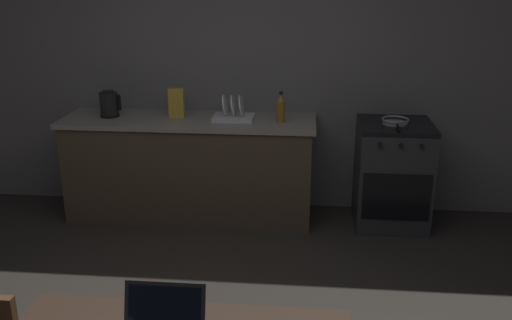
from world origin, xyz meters
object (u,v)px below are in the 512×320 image
at_px(electric_kettle, 109,104).
at_px(bottle, 281,108).
at_px(frying_pan, 395,121).
at_px(cereal_box, 176,103).
at_px(stove_oven, 392,174).
at_px(dish_rack, 233,114).

relative_size(electric_kettle, bottle, 0.89).
xyz_separation_m(electric_kettle, frying_pan, (2.41, -0.03, -0.08)).
bearing_deg(cereal_box, stove_oven, -0.70).
bearing_deg(stove_oven, dish_rack, 179.90).
height_order(electric_kettle, bottle, bottle).
bearing_deg(stove_oven, cereal_box, 179.30).
height_order(bottle, frying_pan, bottle).
bearing_deg(bottle, electric_kettle, 178.06).
bearing_deg(cereal_box, electric_kettle, -178.03).
xyz_separation_m(bottle, dish_rack, (-0.40, 0.05, -0.07)).
bearing_deg(dish_rack, electric_kettle, -180.00).
bearing_deg(cereal_box, frying_pan, -1.57).
height_order(bottle, dish_rack, bottle).
xyz_separation_m(frying_pan, cereal_box, (-1.83, 0.05, 0.10)).
distance_m(stove_oven, dish_rack, 1.44).
bearing_deg(electric_kettle, cereal_box, 1.97).
bearing_deg(frying_pan, dish_rack, 178.72).
distance_m(bottle, cereal_box, 0.89).
bearing_deg(stove_oven, frying_pan, -114.59).
bearing_deg(frying_pan, stove_oven, 65.41).
relative_size(stove_oven, frying_pan, 2.25).
distance_m(frying_pan, cereal_box, 1.83).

